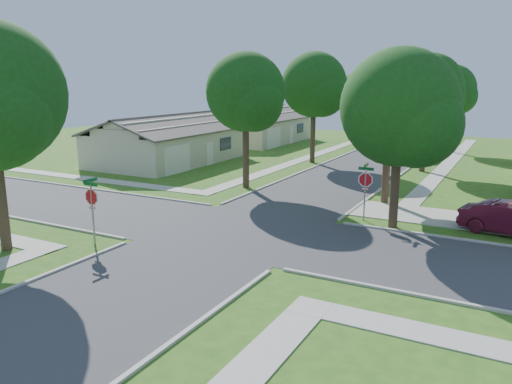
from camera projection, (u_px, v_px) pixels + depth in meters
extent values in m
plane|color=#2B5717|center=(240.00, 231.00, 23.96)|extent=(100.00, 100.00, 0.00)
cube|color=#333335|center=(240.00, 231.00, 23.95)|extent=(7.00, 100.00, 0.02)
cube|color=#9E9B91|center=(449.00, 163.00, 43.52)|extent=(1.20, 40.00, 0.04)
cube|color=#9E9B91|center=(318.00, 154.00, 49.13)|extent=(1.20, 40.00, 0.04)
cube|color=#9E9B91|center=(436.00, 217.00, 26.43)|extent=(8.80, 3.60, 0.05)
cube|color=gray|center=(93.00, 215.00, 21.78)|extent=(0.06, 0.06, 2.70)
cylinder|color=white|center=(91.00, 197.00, 21.60)|extent=(1.05, 0.02, 1.05)
cylinder|color=red|center=(91.00, 197.00, 21.60)|extent=(0.90, 0.03, 0.90)
cube|color=red|center=(92.00, 208.00, 21.71)|extent=(0.34, 0.03, 0.12)
cube|color=white|center=(92.00, 208.00, 21.71)|extent=(0.30, 0.03, 0.08)
cube|color=#0C5426|center=(91.00, 184.00, 21.48)|extent=(0.80, 0.02, 0.16)
cube|color=#0C5426|center=(90.00, 180.00, 21.44)|extent=(0.02, 0.80, 0.16)
cube|color=gray|center=(365.00, 195.00, 25.54)|extent=(0.06, 0.06, 2.70)
cylinder|color=white|center=(366.00, 180.00, 25.37)|extent=(1.05, 0.02, 1.05)
cylinder|color=red|center=(366.00, 180.00, 25.37)|extent=(0.90, 0.03, 0.90)
cube|color=red|center=(365.00, 189.00, 25.47)|extent=(0.34, 0.03, 0.12)
cube|color=white|center=(365.00, 189.00, 25.47)|extent=(0.30, 0.03, 0.08)
cube|color=#0C5426|center=(366.00, 169.00, 25.24)|extent=(0.80, 0.02, 0.16)
cube|color=#0C5426|center=(366.00, 165.00, 25.20)|extent=(0.02, 0.80, 0.16)
cylinder|color=#38281C|center=(386.00, 170.00, 29.11)|extent=(0.44, 0.44, 3.95)
sphere|color=#194110|center=(390.00, 102.00, 28.26)|extent=(4.80, 4.80, 4.80)
sphere|color=#194110|center=(403.00, 114.00, 27.59)|extent=(3.46, 3.46, 3.46)
sphere|color=#194110|center=(380.00, 110.00, 29.21)|extent=(3.26, 3.26, 3.26)
cylinder|color=#38281C|center=(424.00, 145.00, 39.40)|extent=(0.44, 0.44, 4.30)
sphere|color=#194110|center=(428.00, 88.00, 38.44)|extent=(5.40, 5.40, 5.40)
sphere|color=#194110|center=(439.00, 97.00, 37.69)|extent=(3.89, 3.89, 3.89)
sphere|color=#194110|center=(418.00, 95.00, 39.52)|extent=(3.67, 3.67, 3.67)
cylinder|color=#38281C|center=(447.00, 131.00, 50.60)|extent=(0.44, 0.44, 4.20)
sphere|color=#194110|center=(450.00, 89.00, 49.70)|extent=(5.00, 5.00, 5.00)
sphere|color=#194110|center=(458.00, 96.00, 49.00)|extent=(3.60, 3.60, 3.60)
sphere|color=#194110|center=(443.00, 94.00, 50.69)|extent=(3.40, 3.40, 3.40)
cylinder|color=#38281C|center=(246.00, 156.00, 33.40)|extent=(0.44, 0.44, 4.25)
sphere|color=#194110|center=(246.00, 92.00, 32.47)|extent=(5.20, 5.20, 5.20)
sphere|color=#194110|center=(254.00, 103.00, 31.75)|extent=(3.74, 3.74, 3.74)
sphere|color=#194110|center=(240.00, 99.00, 33.51)|extent=(3.54, 3.54, 3.54)
cylinder|color=#38281C|center=(313.00, 137.00, 43.71)|extent=(0.44, 0.44, 4.44)
sphere|color=#194110|center=(314.00, 85.00, 42.72)|extent=(5.60, 5.60, 5.60)
sphere|color=#194110|center=(322.00, 93.00, 41.94)|extent=(4.03, 4.03, 4.03)
sphere|color=#194110|center=(308.00, 91.00, 43.83)|extent=(3.81, 3.81, 3.81)
cylinder|color=#38281C|center=(357.00, 128.00, 54.95)|extent=(0.44, 0.44, 3.90)
sphere|color=#194110|center=(358.00, 93.00, 54.13)|extent=(4.60, 4.60, 4.60)
sphere|color=#194110|center=(364.00, 99.00, 53.49)|extent=(3.31, 3.31, 3.31)
sphere|color=#194110|center=(353.00, 97.00, 55.04)|extent=(3.13, 3.13, 3.13)
cylinder|color=#38281C|center=(2.00, 204.00, 20.94)|extent=(0.44, 0.44, 4.04)
cylinder|color=#38281C|center=(395.00, 192.00, 24.28)|extent=(0.44, 0.44, 3.54)
sphere|color=#194110|center=(400.00, 107.00, 23.39)|extent=(5.60, 5.60, 5.60)
sphere|color=#194110|center=(418.00, 124.00, 22.61)|extent=(4.03, 4.03, 4.03)
sphere|color=#194110|center=(385.00, 118.00, 24.50)|extent=(3.81, 3.81, 3.81)
cube|color=#AEA689|center=(167.00, 147.00, 43.92)|extent=(8.00, 13.00, 2.80)
cube|color=#423D39|center=(185.00, 124.00, 42.55)|extent=(4.42, 13.60, 1.56)
cube|color=#423D39|center=(149.00, 122.00, 44.39)|extent=(4.42, 13.60, 1.56)
cube|color=silver|center=(178.00, 159.00, 38.78)|extent=(0.06, 3.20, 2.20)
cube|color=silver|center=(210.00, 153.00, 42.71)|extent=(0.06, 0.90, 2.00)
cube|color=#1E2633|center=(226.00, 144.00, 44.83)|extent=(0.06, 1.80, 1.10)
cube|color=#AEA689|center=(258.00, 130.00, 58.55)|extent=(8.00, 13.00, 2.80)
cube|color=#423D39|center=(273.00, 113.00, 57.18)|extent=(4.42, 13.60, 1.56)
cube|color=#423D39|center=(243.00, 112.00, 59.02)|extent=(4.42, 13.60, 1.56)
cube|color=silver|center=(274.00, 138.00, 53.41)|extent=(0.06, 3.20, 2.20)
cube|color=silver|center=(291.00, 135.00, 57.34)|extent=(0.06, 0.90, 2.00)
cube|color=#1E2633|center=(300.00, 128.00, 59.46)|extent=(0.06, 1.80, 1.10)
imported|color=#4E1021|center=(512.00, 219.00, 23.23)|extent=(4.81, 2.42, 1.51)
imported|color=black|center=(416.00, 152.00, 44.83)|extent=(2.20, 4.92, 1.64)
imported|color=black|center=(384.00, 144.00, 52.05)|extent=(2.47, 4.81, 1.34)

